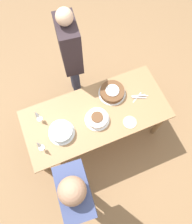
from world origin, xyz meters
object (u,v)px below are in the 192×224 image
object	(u,v)px
person_cutting	(70,53)
wine_glass_far	(37,114)
cake_front_chocolate	(112,92)
person_watching	(79,194)
cake_center_white	(97,118)
cake_back_decorated	(61,132)
wine_glass_near	(38,144)

from	to	relation	value
person_cutting	wine_glass_far	bearing A→B (deg)	-40.04
cake_front_chocolate	person_watching	distance (m)	1.24
cake_center_white	cake_back_decorated	world-z (taller)	cake_back_decorated
cake_front_chocolate	wine_glass_near	size ratio (longest dim) A/B	1.44
cake_center_white	cake_back_decorated	xyz separation A→B (m)	(0.43, -0.00, 0.01)
cake_center_white	cake_back_decorated	size ratio (longest dim) A/B	0.96
cake_center_white	wine_glass_near	xyz separation A→B (m)	(0.69, 0.08, 0.11)
wine_glass_near	cake_back_decorated	bearing A→B (deg)	-162.81
person_cutting	person_watching	size ratio (longest dim) A/B	0.94
cake_front_chocolate	cake_back_decorated	world-z (taller)	cake_back_decorated
cake_front_chocolate	wine_glass_far	bearing A→B (deg)	-0.81
cake_back_decorated	wine_glass_far	world-z (taller)	wine_glass_far
cake_center_white	cake_back_decorated	distance (m)	0.43
person_cutting	person_watching	xyz separation A→B (m)	(0.46, 1.52, 0.07)
wine_glass_far	person_cutting	distance (m)	0.83
cake_back_decorated	person_watching	world-z (taller)	person_watching
wine_glass_near	person_watching	world-z (taller)	person_watching
cake_back_decorated	person_cutting	distance (m)	0.94
cake_center_white	wine_glass_near	bearing A→B (deg)	6.30
cake_center_white	person_watching	bearing A→B (deg)	56.30
wine_glass_far	cake_center_white	bearing A→B (deg)	157.05
wine_glass_far	person_watching	world-z (taller)	person_watching
cake_front_chocolate	cake_back_decorated	xyz separation A→B (m)	(0.73, 0.24, 0.01)
person_cutting	person_watching	distance (m)	1.59
cake_center_white	person_watching	world-z (taller)	person_watching
cake_center_white	cake_front_chocolate	size ratio (longest dim) A/B	0.86
cake_center_white	wine_glass_far	xyz separation A→B (m)	(0.61, -0.26, 0.11)
wine_glass_far	cake_front_chocolate	bearing A→B (deg)	179.19
cake_center_white	person_cutting	distance (m)	0.85
person_cutting	cake_center_white	bearing A→B (deg)	7.23
person_watching	wine_glass_far	bearing A→B (deg)	13.60
person_watching	cake_front_chocolate	bearing A→B (deg)	-34.08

